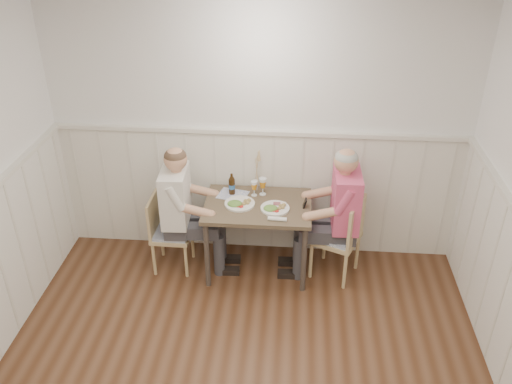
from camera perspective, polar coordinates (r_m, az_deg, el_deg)
room_shell at (r=3.14m, az=-2.91°, el=-6.76°), size 4.04×4.54×2.60m
wainscot at (r=4.19m, az=-1.42°, el=-10.23°), size 4.00×4.49×1.34m
dining_table at (r=5.13m, az=0.18°, el=-2.22°), size 1.00×0.70×0.75m
chair_right at (r=5.22m, az=9.00°, el=-4.50°), size 0.53×0.53×0.86m
chair_left at (r=5.37m, az=-9.36°, el=-3.97°), size 0.38×0.38×0.79m
man_in_pink at (r=5.18m, az=8.74°, el=-3.32°), size 0.64×0.44×1.38m
diner_cream at (r=5.26m, az=-7.83°, el=-2.88°), size 0.63×0.44×1.34m
plate_man at (r=5.00m, az=1.92°, el=-1.63°), size 0.27×0.27×0.07m
plate_diner at (r=5.06m, az=-1.90°, el=-1.16°), size 0.29×0.29×0.07m
beer_glass_a at (r=5.18m, az=0.72°, el=0.87°), size 0.07×0.07×0.18m
beer_glass_b at (r=5.17m, az=-0.20°, el=0.63°), size 0.06×0.06×0.16m
beer_bottle at (r=5.21m, az=-2.56°, el=0.73°), size 0.06×0.06×0.22m
rolled_napkin at (r=4.84m, az=2.25°, el=-2.85°), size 0.17×0.05×0.04m
grass_vase at (r=5.25m, az=-0.05°, el=2.24°), size 0.05×0.05×0.44m
gingham_mat at (r=5.24m, az=-2.46°, el=-0.29°), size 0.32×0.28×0.01m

